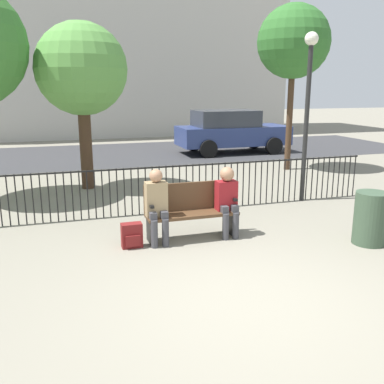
{
  "coord_description": "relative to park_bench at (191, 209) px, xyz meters",
  "views": [
    {
      "loc": [
        -2.05,
        -4.18,
        2.47
      ],
      "look_at": [
        0.0,
        2.27,
        0.8
      ],
      "focal_mm": 40.0,
      "sensor_mm": 36.0,
      "label": 1
    }
  ],
  "objects": [
    {
      "name": "ground_plane",
      "position": [
        0.0,
        -2.35,
        -0.49
      ],
      "size": [
        80.0,
        80.0,
        0.0
      ],
      "primitive_type": "plane",
      "color": "gray"
    },
    {
      "name": "park_bench",
      "position": [
        0.0,
        0.0,
        0.0
      ],
      "size": [
        1.53,
        0.45,
        0.92
      ],
      "color": "#4C331E",
      "rests_on": "ground"
    },
    {
      "name": "seated_person_0",
      "position": [
        -0.6,
        -0.13,
        0.19
      ],
      "size": [
        0.34,
        0.39,
        1.22
      ],
      "color": "#3D3D42",
      "rests_on": "ground"
    },
    {
      "name": "seated_person_1",
      "position": [
        0.6,
        -0.13,
        0.19
      ],
      "size": [
        0.34,
        0.39,
        1.19
      ],
      "color": "#3D3D42",
      "rests_on": "ground"
    },
    {
      "name": "backpack",
      "position": [
        -1.03,
        -0.18,
        -0.29
      ],
      "size": [
        0.33,
        0.22,
        0.39
      ],
      "color": "maroon",
      "rests_on": "ground"
    },
    {
      "name": "fence_railing",
      "position": [
        -0.02,
        1.57,
        0.07
      ],
      "size": [
        9.01,
        0.03,
        0.95
      ],
      "color": "black",
      "rests_on": "ground"
    },
    {
      "name": "tree_1",
      "position": [
        4.66,
        4.94,
        3.23
      ],
      "size": [
        2.1,
        2.1,
        4.79
      ],
      "color": "#422D1E",
      "rests_on": "ground"
    },
    {
      "name": "tree_2",
      "position": [
        -1.37,
        4.21,
        2.36
      ],
      "size": [
        2.17,
        2.17,
        3.96
      ],
      "color": "#422D1E",
      "rests_on": "ground"
    },
    {
      "name": "lamp_post",
      "position": [
        3.09,
        1.55,
        1.88
      ],
      "size": [
        0.28,
        0.28,
        3.57
      ],
      "color": "black",
      "rests_on": "ground"
    },
    {
      "name": "street_surface",
      "position": [
        0.0,
        9.65,
        -0.48
      ],
      "size": [
        24.0,
        6.0,
        0.01
      ],
      "color": "#333335",
      "rests_on": "ground"
    },
    {
      "name": "parked_car_0",
      "position": [
        4.3,
        8.6,
        0.36
      ],
      "size": [
        4.2,
        1.94,
        1.62
      ],
      "color": "navy",
      "rests_on": "ground"
    },
    {
      "name": "trash_bin",
      "position": [
        2.65,
        -1.17,
        -0.06
      ],
      "size": [
        0.52,
        0.52,
        0.85
      ],
      "color": "#384C38",
      "rests_on": "ground"
    }
  ]
}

